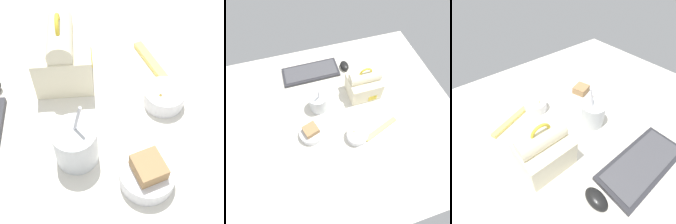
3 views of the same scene
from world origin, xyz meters
The scene contains 6 objects.
desk_surface centered at (0.00, 0.00, 1.00)cm, with size 140.00×110.00×2.00cm.
lunch_bag centered at (23.86, 11.40, 9.22)cm, with size 16.94×15.01×19.53cm.
soup_cup centered at (-2.36, 8.62, 7.35)cm, with size 9.64×9.64×17.09cm.
bento_bowl_sandwich centered at (-9.52, -6.13, 4.86)cm, with size 11.97×11.97×7.66cm.
bento_bowl_snacks centered at (11.58, -13.74, 4.41)cm, with size 10.31×10.31×5.44cm.
chopstick_case centered at (24.78, -13.44, 2.80)cm, with size 19.44×8.92×1.60cm.
Camera 1 is at (-38.12, 3.86, 65.07)cm, focal length 50.00 mm.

